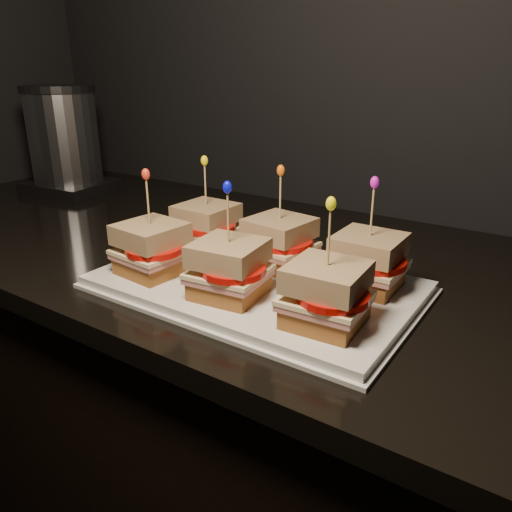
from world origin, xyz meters
The scene contains 49 objects.
granite_slab centered at (-0.77, 1.65, 0.90)m, with size 2.59×0.71×0.03m, color black.
platter centered at (-0.98, 1.51, 0.93)m, with size 0.46×0.28×0.02m, color white.
platter_rim centered at (-0.98, 1.51, 0.92)m, with size 0.47×0.30×0.01m, color white.
sandwich_0_bread_bot centered at (-1.13, 1.58, 0.95)m, with size 0.09×0.09×0.02m, color brown.
sandwich_0_ham centered at (-1.13, 1.58, 0.96)m, with size 0.10×0.09×0.01m, color #C06A66.
sandwich_0_cheese centered at (-1.13, 1.58, 0.97)m, with size 0.10×0.09×0.01m, color #FFE3A5.
sandwich_0_tomato centered at (-1.12, 1.57, 0.98)m, with size 0.09×0.09×0.01m, color red.
sandwich_0_bread_top centered at (-1.13, 1.58, 1.00)m, with size 0.09×0.09×0.03m, color brown.
sandwich_0_pick centered at (-1.13, 1.58, 1.04)m, with size 0.00×0.00×0.09m, color tan.
sandwich_0_frill centered at (-1.13, 1.58, 1.09)m, with size 0.01×0.01×0.02m, color yellow.
sandwich_1_bread_bot centered at (-0.98, 1.58, 0.95)m, with size 0.09×0.09×0.02m, color brown.
sandwich_1_ham centered at (-0.98, 1.58, 0.96)m, with size 0.10×0.09×0.01m, color #C06A66.
sandwich_1_cheese centered at (-0.98, 1.58, 0.97)m, with size 0.10×0.09×0.01m, color #FFE3A5.
sandwich_1_tomato centered at (-0.97, 1.57, 0.98)m, with size 0.09×0.09×0.01m, color red.
sandwich_1_bread_top centered at (-0.98, 1.58, 1.00)m, with size 0.09×0.09×0.03m, color brown.
sandwich_1_pick centered at (-0.98, 1.58, 1.04)m, with size 0.00×0.00×0.09m, color tan.
sandwich_1_frill centered at (-0.98, 1.58, 1.09)m, with size 0.01×0.01×0.02m, color #E75C0C.
sandwich_2_bread_bot centered at (-0.84, 1.58, 0.95)m, with size 0.09×0.09×0.02m, color brown.
sandwich_2_ham centered at (-0.84, 1.58, 0.96)m, with size 0.10×0.09×0.01m, color #C06A66.
sandwich_2_cheese centered at (-0.84, 1.58, 0.97)m, with size 0.10×0.09×0.01m, color #FFE3A5.
sandwich_2_tomato centered at (-0.83, 1.57, 0.98)m, with size 0.09×0.09×0.01m, color red.
sandwich_2_bread_top centered at (-0.84, 1.58, 1.00)m, with size 0.09×0.09×0.03m, color brown.
sandwich_2_pick centered at (-0.84, 1.58, 1.04)m, with size 0.00×0.00×0.09m, color tan.
sandwich_2_frill centered at (-0.84, 1.58, 1.09)m, with size 0.01×0.01×0.02m, color #CB16AE.
sandwich_3_bread_bot centered at (-1.13, 1.44, 0.95)m, with size 0.09×0.09×0.02m, color brown.
sandwich_3_ham centered at (-1.13, 1.44, 0.96)m, with size 0.10×0.09×0.01m, color #C06A66.
sandwich_3_cheese centered at (-1.13, 1.44, 0.97)m, with size 0.10×0.09×0.01m, color #FFE3A5.
sandwich_3_tomato centered at (-1.12, 1.44, 0.98)m, with size 0.09×0.09×0.01m, color red.
sandwich_3_bread_top centered at (-1.13, 1.44, 1.00)m, with size 0.09×0.09×0.03m, color brown.
sandwich_3_pick centered at (-1.13, 1.44, 1.04)m, with size 0.00×0.00×0.09m, color tan.
sandwich_3_frill centered at (-1.13, 1.44, 1.09)m, with size 0.01×0.01×0.02m, color red.
sandwich_4_bread_bot centered at (-0.98, 1.44, 0.95)m, with size 0.09×0.09×0.02m, color brown.
sandwich_4_ham centered at (-0.98, 1.44, 0.96)m, with size 0.10×0.09×0.01m, color #C06A66.
sandwich_4_cheese centered at (-0.98, 1.44, 0.97)m, with size 0.10×0.09×0.01m, color #FFE3A5.
sandwich_4_tomato centered at (-0.97, 1.44, 0.98)m, with size 0.09×0.09×0.01m, color red.
sandwich_4_bread_top centered at (-0.98, 1.44, 1.00)m, with size 0.09×0.09×0.03m, color brown.
sandwich_4_pick centered at (-0.98, 1.44, 1.04)m, with size 0.00×0.00×0.09m, color tan.
sandwich_4_frill centered at (-0.98, 1.44, 1.09)m, with size 0.01×0.01×0.02m, color #0A0ED1.
sandwich_5_bread_bot centered at (-0.84, 1.44, 0.95)m, with size 0.09×0.09×0.02m, color brown.
sandwich_5_ham centered at (-0.84, 1.44, 0.96)m, with size 0.10×0.09×0.01m, color #C06A66.
sandwich_5_cheese centered at (-0.84, 1.44, 0.97)m, with size 0.10×0.09×0.01m, color #FFE3A5.
sandwich_5_tomato centered at (-0.83, 1.44, 0.98)m, with size 0.09×0.09×0.01m, color red.
sandwich_5_bread_top centered at (-0.84, 1.44, 1.00)m, with size 0.09×0.09×0.03m, color brown.
sandwich_5_pick centered at (-0.84, 1.44, 1.04)m, with size 0.00×0.00×0.09m, color tan.
sandwich_5_frill centered at (-0.84, 1.44, 1.09)m, with size 0.01×0.01×0.02m, color yellow.
appliance_base centered at (-1.76, 1.76, 0.93)m, with size 0.21×0.17×0.03m, color #262628.
appliance_body centered at (-1.76, 1.76, 1.06)m, with size 0.17×0.17×0.23m, color silver.
appliance_lid centered at (-1.76, 1.76, 1.18)m, with size 0.18×0.18×0.02m, color #262628.
appliance centered at (-1.76, 1.76, 1.05)m, with size 0.21×0.17×0.27m, color silver, non-canonical shape.
Camera 1 is at (-0.60, 0.94, 1.23)m, focal length 35.00 mm.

